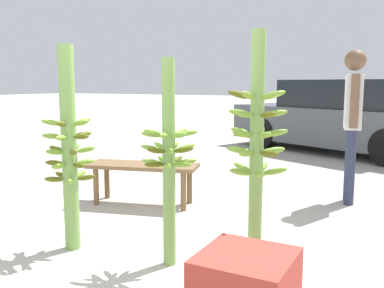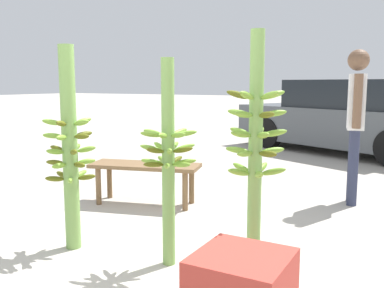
% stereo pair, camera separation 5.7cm
% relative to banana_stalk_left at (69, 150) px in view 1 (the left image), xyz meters
% --- Properties ---
extents(ground_plane, '(80.00, 80.00, 0.00)m').
position_rel_banana_stalk_left_xyz_m(ground_plane, '(0.75, -0.31, -0.81)').
color(ground_plane, '#B2AA9E').
extents(banana_stalk_left, '(0.41, 0.41, 1.63)m').
position_rel_banana_stalk_left_xyz_m(banana_stalk_left, '(0.00, 0.00, 0.00)').
color(banana_stalk_left, '#7AA851').
rests_on(banana_stalk_left, ground_plane).
extents(banana_stalk_center, '(0.42, 0.42, 1.51)m').
position_rel_banana_stalk_left_xyz_m(banana_stalk_center, '(0.85, 0.11, -0.03)').
color(banana_stalk_center, '#7AA851').
rests_on(banana_stalk_center, ground_plane).
extents(banana_stalk_right, '(0.41, 0.42, 1.68)m').
position_rel_banana_stalk_left_xyz_m(banana_stalk_right, '(1.49, 0.18, 0.08)').
color(banana_stalk_right, '#7AA851').
rests_on(banana_stalk_right, ground_plane).
extents(vendor_person, '(0.24, 0.57, 1.69)m').
position_rel_banana_stalk_left_xyz_m(vendor_person, '(1.78, 2.47, 0.22)').
color(vendor_person, '#2D334C').
rests_on(vendor_person, ground_plane).
extents(market_bench, '(1.27, 0.71, 0.45)m').
position_rel_banana_stalk_left_xyz_m(market_bench, '(-0.22, 1.34, -0.43)').
color(market_bench, brown).
rests_on(market_bench, ground_plane).
extents(parked_car, '(4.60, 3.26, 1.40)m').
position_rel_banana_stalk_left_xyz_m(parked_car, '(1.18, 6.16, -0.14)').
color(parked_car, '#4C5156').
rests_on(parked_car, ground_plane).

